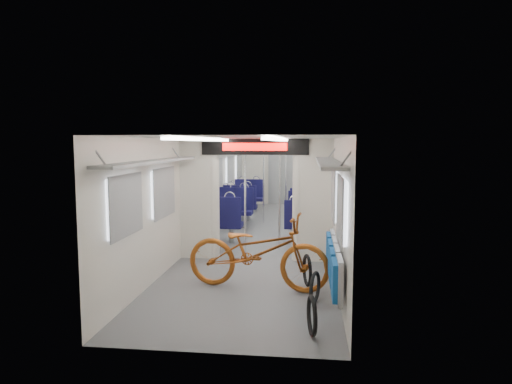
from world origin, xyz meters
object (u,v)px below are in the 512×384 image
(bike_hoop_c, at_px, (307,272))
(stanchion_near_right, at_px, (280,195))
(seat_bay_far_right, at_px, (306,199))
(bicycle, at_px, (257,251))
(bike_hoop_b, at_px, (315,289))
(stanchion_far_right, at_px, (286,182))
(seat_bay_far_left, at_px, (245,197))
(seat_bay_near_right, at_px, (305,214))
(stanchion_far_left, at_px, (264,182))
(bike_hoop_a, at_px, (312,318))
(seat_bay_near_left, at_px, (228,211))
(stanchion_near_left, at_px, (245,197))
(flip_bench, at_px, (334,262))

(bike_hoop_c, distance_m, stanchion_near_right, 2.63)
(seat_bay_far_right, bearing_deg, bicycle, -95.74)
(bike_hoop_b, distance_m, stanchion_far_right, 6.43)
(bicycle, relative_size, bike_hoop_b, 4.89)
(stanchion_far_right, bearing_deg, stanchion_near_right, -89.45)
(seat_bay_far_left, xyz_separation_m, seat_bay_far_right, (1.87, -0.04, -0.04))
(seat_bay_near_right, bearing_deg, bicycle, -99.72)
(stanchion_far_right, bearing_deg, stanchion_far_left, 178.75)
(bike_hoop_b, height_order, stanchion_far_right, stanchion_far_right)
(seat_bay_far_left, bearing_deg, bike_hoop_a, -77.00)
(seat_bay_near_left, bearing_deg, bike_hoop_c, -63.47)
(seat_bay_far_left, relative_size, stanchion_far_left, 0.98)
(seat_bay_near_right, bearing_deg, bike_hoop_b, -87.92)
(stanchion_far_left, bearing_deg, seat_bay_far_left, 120.54)
(bike_hoop_a, bearing_deg, seat_bay_near_right, 91.19)
(bike_hoop_b, bearing_deg, seat_bay_near_left, 113.84)
(bike_hoop_b, height_order, bike_hoop_c, bike_hoop_c)
(bike_hoop_b, relative_size, seat_bay_far_right, 0.23)
(seat_bay_near_right, relative_size, seat_bay_far_right, 1.04)
(seat_bay_near_right, relative_size, stanchion_near_left, 0.90)
(bike_hoop_a, relative_size, stanchion_far_left, 0.21)
(seat_bay_far_right, relative_size, stanchion_near_right, 0.86)
(stanchion_far_left, bearing_deg, seat_bay_far_right, 44.15)
(seat_bay_far_right, height_order, stanchion_near_left, stanchion_near_left)
(bike_hoop_a, distance_m, stanchion_far_left, 7.60)
(flip_bench, height_order, stanchion_far_right, stanchion_far_right)
(bicycle, bearing_deg, bike_hoop_b, -113.83)
(stanchion_far_left, bearing_deg, stanchion_near_right, -78.53)
(seat_bay_far_left, height_order, seat_bay_far_right, seat_bay_far_left)
(bike_hoop_b, xyz_separation_m, stanchion_far_left, (-1.34, 6.33, 0.95))
(seat_bay_near_left, distance_m, stanchion_far_left, 1.94)
(flip_bench, xyz_separation_m, bike_hoop_a, (-0.30, -1.14, -0.36))
(seat_bay_near_right, bearing_deg, stanchion_near_left, -122.72)
(seat_bay_near_right, distance_m, stanchion_near_right, 1.67)
(bike_hoop_c, bearing_deg, bike_hoop_b, -81.69)
(seat_bay_far_right, relative_size, stanchion_far_right, 0.86)
(bicycle, bearing_deg, seat_bay_near_left, 24.56)
(bicycle, xyz_separation_m, stanchion_near_right, (0.17, 2.60, 0.57))
(seat_bay_far_right, height_order, stanchion_far_right, stanchion_far_right)
(stanchion_near_left, bearing_deg, bike_hoop_b, -63.75)
(seat_bay_near_left, relative_size, stanchion_near_left, 1.00)
(bike_hoop_a, relative_size, stanchion_near_right, 0.21)
(seat_bay_far_left, bearing_deg, seat_bay_far_right, -1.30)
(seat_bay_near_left, bearing_deg, stanchion_far_left, 67.90)
(stanchion_far_right, bearing_deg, seat_bay_near_right, -71.87)
(seat_bay_far_right, bearing_deg, seat_bay_near_right, -90.00)
(stanchion_near_right, bearing_deg, seat_bay_near_left, 132.48)
(bike_hoop_a, xyz_separation_m, stanchion_far_left, (-1.29, 7.43, 0.93))
(bicycle, height_order, stanchion_far_left, stanchion_far_left)
(bike_hoop_c, bearing_deg, stanchion_near_right, 103.73)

